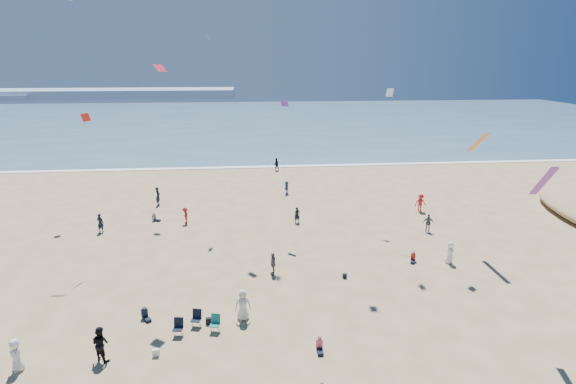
{
  "coord_description": "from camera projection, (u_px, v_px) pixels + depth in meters",
  "views": [
    {
      "loc": [
        -0.32,
        -16.99,
        14.73
      ],
      "look_at": [
        2.0,
        8.0,
        7.27
      ],
      "focal_mm": 28.0,
      "sensor_mm": 36.0,
      "label": 1
    }
  ],
  "objects": [
    {
      "name": "white_tote",
      "position": [
        156.0,
        353.0,
        23.11
      ],
      "size": [
        0.35,
        0.2,
        0.4
      ],
      "primitive_type": "cube",
      "color": "white",
      "rests_on": "ground"
    },
    {
      "name": "ocean",
      "position": [
        248.0,
        121.0,
        111.1
      ],
      "size": [
        220.0,
        100.0,
        0.06
      ],
      "primitive_type": "cube",
      "color": "#476B84",
      "rests_on": "ground"
    },
    {
      "name": "seated_group",
      "position": [
        262.0,
        287.0,
        29.31
      ],
      "size": [
        22.17,
        25.14,
        0.84
      ],
      "color": "white",
      "rests_on": "ground"
    },
    {
      "name": "headland_far",
      "position": [
        94.0,
        93.0,
        176.92
      ],
      "size": [
        110.0,
        20.0,
        3.2
      ],
      "primitive_type": "cube",
      "color": "#7A8EA8",
      "rests_on": "ground"
    },
    {
      "name": "kites_aloft",
      "position": [
        381.0,
        57.0,
        29.09
      ],
      "size": [
        40.2,
        40.18,
        25.76
      ],
      "color": "orange",
      "rests_on": "ground"
    },
    {
      "name": "surf_line",
      "position": [
        250.0,
        167.0,
        63.38
      ],
      "size": [
        220.0,
        1.2,
        0.08
      ],
      "primitive_type": "cube",
      "color": "white",
      "rests_on": "ground"
    },
    {
      "name": "navy_bag",
      "position": [
        345.0,
        276.0,
        31.34
      ],
      "size": [
        0.28,
        0.18,
        0.34
      ],
      "primitive_type": "cube",
      "color": "black",
      "rests_on": "ground"
    },
    {
      "name": "black_backpack",
      "position": [
        208.0,
        321.0,
        25.92
      ],
      "size": [
        0.3,
        0.22,
        0.38
      ],
      "primitive_type": "cube",
      "color": "black",
      "rests_on": "ground"
    },
    {
      "name": "chair_cluster",
      "position": [
        196.0,
        324.0,
        25.11
      ],
      "size": [
        2.7,
        1.5,
        1.0
      ],
      "color": "black",
      "rests_on": "ground"
    },
    {
      "name": "standing_flyers",
      "position": [
        306.0,
        252.0,
        33.5
      ],
      "size": [
        31.18,
        54.62,
        1.93
      ],
      "color": "#33548E",
      "rests_on": "ground"
    }
  ]
}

